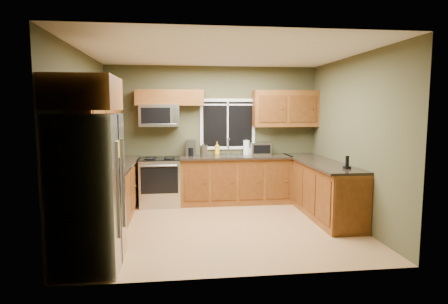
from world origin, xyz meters
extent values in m
plane|color=#9B7144|center=(0.00, 0.00, 0.00)|extent=(4.20, 4.20, 0.00)
plane|color=white|center=(0.00, 0.00, 2.70)|extent=(4.20, 4.20, 0.00)
plane|color=#434228|center=(0.00, 1.80, 1.35)|extent=(4.20, 0.00, 4.20)
plane|color=#434228|center=(0.00, -1.80, 1.35)|extent=(4.20, 0.00, 4.20)
plane|color=#434228|center=(-2.10, 0.00, 1.35)|extent=(0.00, 3.60, 3.60)
plane|color=#434228|center=(2.10, 0.00, 1.35)|extent=(0.00, 3.60, 3.60)
cube|color=white|center=(0.30, 1.79, 1.55)|extent=(1.12, 0.03, 1.02)
cube|color=black|center=(0.30, 1.78, 1.55)|extent=(1.00, 0.01, 0.90)
cube|color=white|center=(0.30, 1.77, 1.55)|extent=(0.03, 0.01, 0.90)
cube|color=white|center=(0.30, 1.77, 1.94)|extent=(1.00, 0.01, 0.03)
cube|color=brown|center=(-1.80, 0.48, 0.45)|extent=(0.60, 2.65, 0.90)
cube|color=black|center=(-1.78, 0.48, 0.92)|extent=(0.65, 2.65, 0.04)
cube|color=brown|center=(0.42, 1.50, 0.45)|extent=(2.17, 0.60, 0.90)
cube|color=black|center=(0.42, 1.48, 0.92)|extent=(2.17, 0.65, 0.04)
cube|color=brown|center=(1.80, 0.55, 0.45)|extent=(0.60, 2.50, 0.90)
cube|color=#562C0F|center=(1.80, -0.71, 0.45)|extent=(0.56, 0.02, 0.82)
cube|color=black|center=(1.78, 0.55, 0.92)|extent=(0.65, 2.50, 0.04)
cube|color=brown|center=(-1.94, 0.48, 1.86)|extent=(0.33, 2.65, 0.72)
cube|color=brown|center=(-0.85, 1.64, 2.07)|extent=(1.30, 0.33, 0.30)
cube|color=brown|center=(1.45, 1.64, 1.86)|extent=(1.30, 0.33, 0.72)
cube|color=brown|center=(-1.74, -1.30, 2.03)|extent=(0.72, 0.90, 0.38)
cube|color=#B7B7BC|center=(-1.74, -1.30, 0.90)|extent=(0.72, 0.90, 1.80)
cube|color=slate|center=(-1.37, -1.50, 0.95)|extent=(0.03, 0.04, 1.10)
cube|color=slate|center=(-1.37, -1.10, 0.95)|extent=(0.03, 0.04, 1.10)
cube|color=black|center=(-1.38, -1.30, 0.90)|extent=(0.01, 0.02, 1.78)
cube|color=gold|center=(-1.37, -1.40, 1.40)|extent=(0.01, 0.14, 0.20)
cube|color=#B7B7BC|center=(-1.05, 1.48, 0.45)|extent=(0.76, 0.65, 0.90)
cube|color=black|center=(-1.05, 1.48, 0.91)|extent=(0.76, 0.64, 0.03)
cube|color=black|center=(-1.05, 1.15, 0.55)|extent=(0.68, 0.02, 0.50)
cylinder|color=slate|center=(-1.05, 1.12, 0.82)|extent=(0.64, 0.04, 0.04)
cylinder|color=black|center=(-1.23, 1.33, 0.93)|extent=(0.20, 0.20, 0.01)
cylinder|color=black|center=(-0.87, 1.33, 0.93)|extent=(0.20, 0.20, 0.01)
cylinder|color=black|center=(-1.23, 1.61, 0.93)|extent=(0.20, 0.20, 0.01)
cylinder|color=black|center=(-0.87, 1.61, 0.93)|extent=(0.20, 0.20, 0.01)
cube|color=#B7B7BC|center=(-1.05, 1.61, 1.73)|extent=(0.76, 0.38, 0.42)
cube|color=black|center=(-1.11, 1.42, 1.73)|extent=(0.54, 0.01, 0.30)
cube|color=slate|center=(-0.74, 1.42, 1.73)|extent=(0.10, 0.01, 0.30)
cylinder|color=slate|center=(-1.05, 1.40, 1.57)|extent=(0.66, 0.02, 0.02)
cube|color=slate|center=(0.30, 1.48, 0.94)|extent=(0.60, 0.42, 0.02)
cylinder|color=#B7B7BC|center=(0.30, 1.68, 1.11)|extent=(0.03, 0.03, 0.34)
cylinder|color=#B7B7BC|center=(0.30, 1.60, 1.27)|extent=(0.03, 0.18, 0.03)
cube|color=#B7B7BC|center=(0.94, 1.62, 1.06)|extent=(0.40, 0.30, 0.25)
cube|color=black|center=(0.94, 1.47, 1.06)|extent=(0.34, 0.02, 0.17)
cube|color=slate|center=(-0.45, 1.65, 1.09)|extent=(0.20, 0.24, 0.31)
cylinder|color=black|center=(-0.45, 1.57, 1.02)|extent=(0.12, 0.12, 0.17)
cylinder|color=#B7B7BC|center=(-0.21, 1.46, 1.05)|extent=(0.17, 0.17, 0.22)
cone|color=black|center=(-0.21, 1.46, 1.18)|extent=(0.11, 0.11, 0.06)
cylinder|color=white|center=(0.67, 1.68, 1.08)|extent=(0.15, 0.15, 0.29)
cylinder|color=slate|center=(0.67, 1.68, 1.24)|extent=(0.03, 0.03, 0.04)
imported|color=gold|center=(0.07, 1.70, 1.07)|extent=(0.13, 0.13, 0.26)
imported|color=white|center=(0.70, 1.70, 1.04)|extent=(0.10, 0.10, 0.19)
cube|color=black|center=(1.87, -0.31, 0.96)|extent=(0.10, 0.10, 0.04)
cube|color=black|center=(1.87, -0.31, 1.06)|extent=(0.05, 0.04, 0.16)
camera|label=1|loc=(-0.69, -5.71, 1.85)|focal=30.00mm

